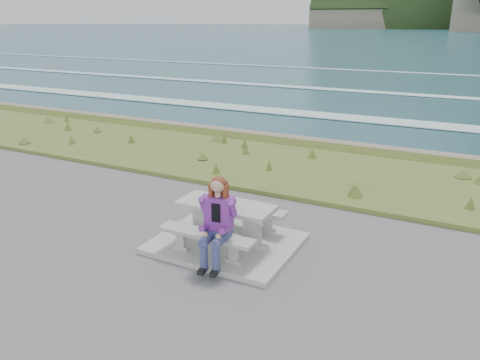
% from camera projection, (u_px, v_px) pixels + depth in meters
% --- Properties ---
extents(concrete_slab, '(2.60, 2.10, 0.10)m').
position_uv_depth(concrete_slab, '(226.00, 243.00, 8.82)').
color(concrete_slab, '#9D9D97').
rests_on(concrete_slab, ground).
extents(picnic_table, '(1.80, 0.75, 0.75)m').
position_uv_depth(picnic_table, '(226.00, 212.00, 8.62)').
color(picnic_table, '#9D9D97').
rests_on(picnic_table, concrete_slab).
extents(bench_landward, '(1.80, 0.35, 0.45)m').
position_uv_depth(bench_landward, '(207.00, 238.00, 8.11)').
color(bench_landward, '#9D9D97').
rests_on(bench_landward, concrete_slab).
extents(bench_seaward, '(1.80, 0.35, 0.45)m').
position_uv_depth(bench_seaward, '(243.00, 211.00, 9.28)').
color(bench_seaward, '#9D9D97').
rests_on(bench_seaward, concrete_slab).
extents(grass_verge, '(160.00, 4.50, 0.22)m').
position_uv_depth(grass_verge, '(313.00, 173.00, 13.04)').
color(grass_verge, '#455720').
rests_on(grass_verge, ground).
extents(shore_drop, '(160.00, 0.80, 2.20)m').
position_uv_depth(shore_drop, '(342.00, 149.00, 15.48)').
color(shore_drop, '#685B4E').
rests_on(shore_drop, ground).
extents(ocean, '(1600.00, 1600.00, 0.09)m').
position_uv_depth(ocean, '(412.00, 114.00, 30.50)').
color(ocean, '#1F4D5A').
rests_on(ocean, ground).
extents(seated_woman, '(0.55, 0.83, 1.51)m').
position_uv_depth(seated_woman, '(216.00, 234.00, 7.80)').
color(seated_woman, navy).
rests_on(seated_woman, concrete_slab).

